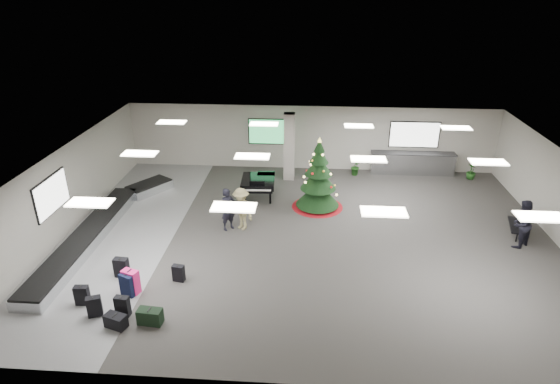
# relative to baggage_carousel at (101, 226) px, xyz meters

# --- Properties ---
(ground) EXTENTS (18.00, 18.00, 0.00)m
(ground) POSITION_rel_baggage_carousel_xyz_m (7.84, 0.08, -0.21)
(ground) COLOR #3D3B37
(ground) RESTS_ON ground
(room_envelope) EXTENTS (18.02, 14.02, 3.21)m
(room_envelope) POSITION_rel_baggage_carousel_xyz_m (7.46, 0.75, 2.12)
(room_envelope) COLOR #B7B4A8
(room_envelope) RESTS_ON ground
(baggage_carousel) EXTENTS (2.28, 9.71, 0.43)m
(baggage_carousel) POSITION_rel_baggage_carousel_xyz_m (0.00, 0.00, 0.00)
(baggage_carousel) COLOR silver
(baggage_carousel) RESTS_ON ground
(service_counter) EXTENTS (4.05, 0.65, 1.08)m
(service_counter) POSITION_rel_baggage_carousel_xyz_m (12.84, 6.73, 0.33)
(service_counter) COLOR silver
(service_counter) RESTS_ON ground
(suitcase_0) EXTENTS (0.45, 0.36, 0.64)m
(suitcase_0) POSITION_rel_baggage_carousel_xyz_m (1.89, -4.82, 0.10)
(suitcase_0) COLOR black
(suitcase_0) RESTS_ON ground
(suitcase_1) EXTENTS (0.42, 0.25, 0.64)m
(suitcase_1) POSITION_rel_baggage_carousel_xyz_m (2.68, -4.74, 0.10)
(suitcase_1) COLOR black
(suitcase_1) RESTS_ON ground
(pink_suitcase) EXTENTS (0.56, 0.43, 0.79)m
(pink_suitcase) POSITION_rel_baggage_carousel_xyz_m (2.54, -3.68, 0.17)
(pink_suitcase) COLOR #F62078
(pink_suitcase) RESTS_ON ground
(suitcase_3) EXTENTS (0.40, 0.27, 0.57)m
(suitcase_3) POSITION_rel_baggage_carousel_xyz_m (3.81, -2.98, 0.07)
(suitcase_3) COLOR black
(suitcase_3) RESTS_ON ground
(navy_suitcase) EXTENTS (0.53, 0.44, 0.73)m
(navy_suitcase) POSITION_rel_baggage_carousel_xyz_m (2.49, -3.80, 0.14)
(navy_suitcase) COLOR black
(navy_suitcase) RESTS_ON ground
(suitcase_5) EXTENTS (0.42, 0.25, 0.63)m
(suitcase_5) POSITION_rel_baggage_carousel_xyz_m (1.30, -4.33, 0.09)
(suitcase_5) COLOR black
(suitcase_5) RESTS_ON ground
(green_duffel) EXTENTS (0.70, 0.40, 0.47)m
(green_duffel) POSITION_rel_baggage_carousel_xyz_m (3.56, -5.02, 0.01)
(green_duffel) COLOR black
(green_duffel) RESTS_ON ground
(suitcase_8) EXTENTS (0.46, 0.29, 0.68)m
(suitcase_8) POSITION_rel_baggage_carousel_xyz_m (1.92, -2.87, 0.12)
(suitcase_8) COLOR black
(suitcase_8) RESTS_ON ground
(black_duffel) EXTENTS (0.67, 0.50, 0.41)m
(black_duffel) POSITION_rel_baggage_carousel_xyz_m (2.66, -5.24, -0.02)
(black_duffel) COLOR black
(black_duffel) RESTS_ON ground
(christmas_tree) EXTENTS (2.15, 2.15, 3.07)m
(christmas_tree) POSITION_rel_baggage_carousel_xyz_m (8.20, 2.66, 0.84)
(christmas_tree) COLOR maroon
(christmas_tree) RESTS_ON ground
(grand_piano) EXTENTS (1.49, 1.87, 1.03)m
(grand_piano) POSITION_rel_baggage_carousel_xyz_m (5.62, 3.38, 0.52)
(grand_piano) COLOR black
(grand_piano) RESTS_ON ground
(bench) EXTENTS (0.82, 1.47, 0.88)m
(bench) POSITION_rel_baggage_carousel_xyz_m (15.69, 0.82, 0.28)
(bench) COLOR black
(bench) RESTS_ON ground
(traveler_a) EXTENTS (0.72, 0.71, 1.67)m
(traveler_a) POSITION_rel_baggage_carousel_xyz_m (4.81, 0.50, 0.62)
(traveler_a) COLOR black
(traveler_a) RESTS_ON ground
(traveler_b) EXTENTS (1.24, 1.13, 1.68)m
(traveler_b) POSITION_rel_baggage_carousel_xyz_m (5.30, 0.57, 0.62)
(traveler_b) COLOR #9C9261
(traveler_b) RESTS_ON ground
(traveler_bench) EXTENTS (1.10, 1.07, 1.79)m
(traveler_bench) POSITION_rel_baggage_carousel_xyz_m (15.35, -0.03, 0.68)
(traveler_bench) COLOR black
(traveler_bench) RESTS_ON ground
(potted_plant_left) EXTENTS (0.60, 0.55, 0.89)m
(potted_plant_left) POSITION_rel_baggage_carousel_xyz_m (10.08, 6.35, 0.23)
(potted_plant_left) COLOR #154317
(potted_plant_left) RESTS_ON ground
(potted_plant_right) EXTENTS (0.60, 0.60, 0.77)m
(potted_plant_right) POSITION_rel_baggage_carousel_xyz_m (15.55, 6.23, 0.17)
(potted_plant_right) COLOR #154317
(potted_plant_right) RESTS_ON ground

